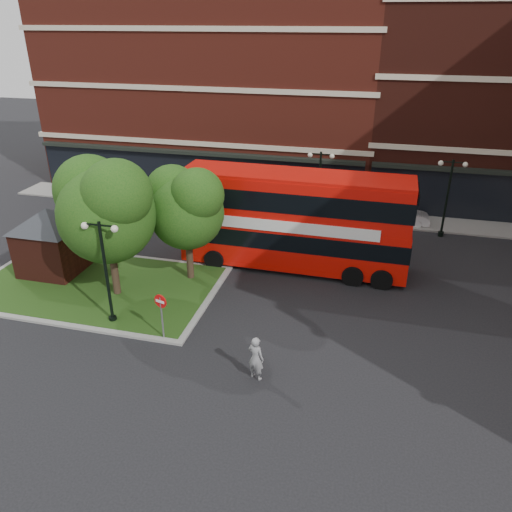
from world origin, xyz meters
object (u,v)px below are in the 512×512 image
(woman, at_px, (256,358))
(car_silver, at_px, (273,207))
(bus, at_px, (294,215))
(car_white, at_px, (400,215))

(woman, xyz_separation_m, car_silver, (-3.19, 17.36, -0.30))
(bus, relative_size, woman, 6.58)
(bus, bearing_deg, woman, -87.03)
(bus, distance_m, car_silver, 8.28)
(car_silver, height_order, car_white, car_silver)
(car_silver, xyz_separation_m, car_white, (8.73, 0.64, -0.00))
(woman, bearing_deg, car_silver, -59.23)
(bus, height_order, car_silver, bus)
(bus, distance_m, woman, 10.21)
(bus, distance_m, car_white, 10.27)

